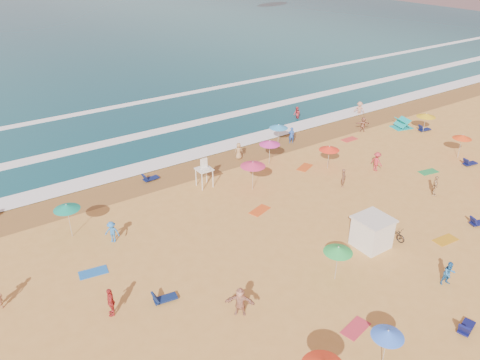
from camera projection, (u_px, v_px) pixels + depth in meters
ground at (286, 234)px, 32.18m from camera, size 220.00×220.00×0.00m
ocean at (22, 37)px, 93.85m from camera, size 220.00×140.00×0.18m
wet_sand at (197, 167)px, 41.35m from camera, size 220.00×220.00×0.00m
surf_foam at (155, 135)px, 47.78m from camera, size 200.00×18.70×0.05m
cabana at (372, 233)px, 30.48m from camera, size 2.00×2.00×2.00m
cabana_roof at (374, 219)px, 29.98m from camera, size 2.20×2.20×0.12m
bicycle at (394, 233)px, 31.45m from camera, size 0.73×1.81×0.93m
lifeguard_stand at (204, 175)px, 37.76m from camera, size 1.20×1.20×2.10m
beach_umbrellas at (285, 205)px, 31.43m from camera, size 66.54×27.17×0.76m
loungers at (343, 235)px, 31.70m from camera, size 38.88×25.41×0.34m
towels at (319, 245)px, 30.96m from camera, size 35.61×23.37×0.03m
popup_tents at (443, 147)px, 43.76m from camera, size 6.83×15.26×1.20m
beachgoers at (275, 191)px, 35.97m from camera, size 42.64×28.05×1.98m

